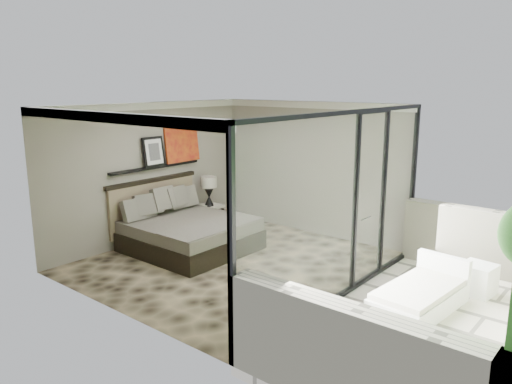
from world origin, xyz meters
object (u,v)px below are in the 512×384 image
Objects in this scene: table_lamp at (209,187)px; lounger at (421,296)px; bed at (187,231)px; nightstand at (210,217)px; ottoman at (478,279)px.

table_lamp is 0.38× the size of lounger.
bed is 1.31× the size of lounger.
nightstand is 0.77× the size of table_lamp.
lounger reaches higher than nightstand.
bed is 5.21m from ottoman.
ottoman is at bearing 71.31° from lounger.
bed is 1.49m from nightstand.
bed is at bearing -52.00° from nightstand.
table_lamp is 5.39m from lounger.
lounger is (4.55, 0.32, -0.16)m from bed.
bed is 4.57m from lounger.
lounger is at bearing -0.08° from nightstand.
nightstand is 0.68m from table_lamp.
bed is at bearing -164.54° from ottoman.
ottoman is at bearing 11.38° from nightstand.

